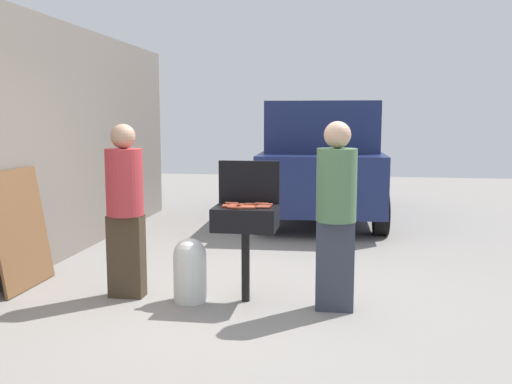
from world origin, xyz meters
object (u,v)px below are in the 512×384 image
Objects in this scene: hot_dog_0 at (266,205)px; hot_dog_1 at (248,208)px; propane_tank at (190,269)px; hot_dog_3 at (263,207)px; hot_dog_5 at (247,205)px; hot_dog_13 at (237,205)px; person_left at (125,204)px; hot_dog_12 at (234,208)px; hot_dog_2 at (232,203)px; hot_dog_8 at (262,204)px; hot_dog_6 at (247,207)px; hot_dog_9 at (264,207)px; hot_dog_10 at (230,206)px; parked_minivan at (322,160)px; bbq_grill at (245,222)px; person_right at (336,209)px; hot_dog_4 at (249,206)px; leaning_board at (21,229)px; hot_dog_11 at (229,207)px; hot_dog_7 at (252,204)px.

hot_dog_0 and hot_dog_1 have the same top height.
hot_dog_3 is at bearing -0.37° from propane_tank.
hot_dog_13 is at bearing -158.35° from hot_dog_5.
hot_dog_3 is 0.08× the size of person_left.
hot_dog_1 and hot_dog_3 have the same top height.
hot_dog_2 is at bearing 105.69° from hot_dog_12.
hot_dog_3 is 1.00× the size of hot_dog_13.
hot_dog_1 is 1.00× the size of hot_dog_8.
person_left is (-1.21, 0.06, -0.01)m from hot_dog_6.
hot_dog_9 is (0.14, 0.09, 0.00)m from hot_dog_1.
hot_dog_3 is 0.32m from hot_dog_10.
propane_tank is at bearing 76.05° from parked_minivan.
hot_dog_13 is (-0.09, 0.01, 0.16)m from bbq_grill.
person_right is at bearing -3.03° from person_left.
hot_dog_2 is 1.00× the size of hot_dog_9.
person_right is at bearing -10.60° from hot_dog_5.
hot_dog_4 and hot_dog_6 have the same top height.
hot_dog_13 is (-0.13, 0.07, 0.00)m from hot_dog_4.
parked_minivan is at bearing 77.51° from propane_tank.
bbq_grill is 0.24m from hot_dog_2.
leaning_board is at bearing -179.15° from hot_dog_8.
hot_dog_11 is at bearing -177.42° from hot_dog_3.
person_left is at bearing -2.28° from person_right.
bbq_grill is at bearing 123.94° from hot_dog_4.
hot_dog_4 is 1.00× the size of hot_dog_5.
hot_dog_3 is at bearing 15.37° from hot_dog_12.
hot_dog_2 and hot_dog_7 have the same top height.
hot_dog_11 is at bearing -144.49° from bbq_grill.
hot_dog_10 is 1.00× the size of hot_dog_11.
hot_dog_5 is 4.81m from parked_minivan.
hot_dog_6 is (-0.16, -0.16, 0.00)m from hot_dog_0.
bbq_grill is 0.19m from hot_dog_6.
hot_dog_8 and hot_dog_13 have the same top height.
hot_dog_10 is 0.05m from hot_dog_11.
hot_dog_10 is (-0.33, 0.00, 0.00)m from hot_dog_9.
parked_minivan is (0.38, 4.91, 0.09)m from hot_dog_3.
hot_dog_2 is at bearing 6.92° from person_left.
hot_dog_5 is (0.16, -0.06, 0.00)m from hot_dog_2.
person_left is at bearing 175.79° from propane_tank.
hot_dog_10 is 1.04m from person_left.
hot_dog_7 is (0.01, 0.14, 0.00)m from hot_dog_4.
hot_dog_13 is 0.21× the size of propane_tank.
hot_dog_3 is 1.00× the size of hot_dog_10.
hot_dog_8 is at bearing 34.06° from hot_dog_5.
hot_dog_2 is 0.38m from hot_dog_3.
hot_dog_7 and hot_dog_9 have the same top height.
hot_dog_8 is at bearing 40.28° from hot_dog_11.
hot_dog_11 is at bearing -0.78° from person_right.
hot_dog_2 is (-0.15, 0.11, 0.16)m from bbq_grill.
hot_dog_1 is 0.14m from hot_dog_3.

